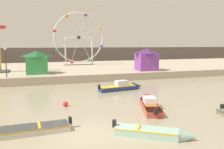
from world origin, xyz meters
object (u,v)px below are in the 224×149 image
(motorboat_pale_grey, at_px, (4,133))
(promenade_lamp_near, at_px, (6,58))
(motorboat_seafoam, at_px, (159,133))
(ferris_wheel_white_frame, at_px, (79,39))
(carnival_booth_purple_stall, at_px, (146,59))
(motorboat_faded_red, at_px, (149,103))
(motorboat_navy_blue, at_px, (123,87))
(mooring_buoy_orange, at_px, (65,104))
(carnival_booth_green_kiosk, at_px, (37,62))

(motorboat_pale_grey, xyz_separation_m, promenade_lamp_near, (-1.80, 17.81, 3.40))
(motorboat_seafoam, height_order, motorboat_pale_grey, motorboat_pale_grey)
(motorboat_seafoam, height_order, promenade_lamp_near, promenade_lamp_near)
(ferris_wheel_white_frame, bearing_deg, carnival_booth_purple_stall, -57.38)
(motorboat_faded_red, bearing_deg, motorboat_navy_blue, 14.41)
(ferris_wheel_white_frame, bearing_deg, motorboat_pale_grey, -107.15)
(motorboat_seafoam, relative_size, mooring_buoy_orange, 10.01)
(motorboat_seafoam, relative_size, ferris_wheel_white_frame, 0.41)
(motorboat_seafoam, distance_m, mooring_buoy_orange, 9.45)
(motorboat_seafoam, bearing_deg, motorboat_faded_red, 101.69)
(carnival_booth_green_kiosk, xyz_separation_m, mooring_buoy_orange, (2.24, -15.27, -2.57))
(motorboat_navy_blue, height_order, promenade_lamp_near, promenade_lamp_near)
(motorboat_pale_grey, xyz_separation_m, ferris_wheel_white_frame, (10.22, 33.11, 6.27))
(motorboat_pale_grey, bearing_deg, motorboat_faded_red, -166.86)
(motorboat_navy_blue, distance_m, motorboat_faded_red, 7.51)
(motorboat_pale_grey, height_order, carnival_booth_purple_stall, carnival_booth_purple_stall)
(promenade_lamp_near, bearing_deg, carnival_booth_purple_stall, 5.10)
(motorboat_navy_blue, relative_size, carnival_booth_purple_stall, 1.61)
(motorboat_pale_grey, xyz_separation_m, motorboat_navy_blue, (11.43, 10.66, 0.17))
(motorboat_faded_red, relative_size, carnival_booth_green_kiosk, 1.73)
(motorboat_pale_grey, distance_m, carnival_booth_purple_stall, 27.35)
(ferris_wheel_white_frame, bearing_deg, promenade_lamp_near, -128.16)
(ferris_wheel_white_frame, xyz_separation_m, carnival_booth_green_kiosk, (-8.30, -12.39, -3.67))
(ferris_wheel_white_frame, height_order, carnival_booth_purple_stall, ferris_wheel_white_frame)
(ferris_wheel_white_frame, height_order, carnival_booth_green_kiosk, ferris_wheel_white_frame)
(motorboat_faded_red, distance_m, promenade_lamp_near, 19.69)
(motorboat_pale_grey, relative_size, carnival_booth_purple_stall, 1.76)
(motorboat_pale_grey, distance_m, promenade_lamp_near, 18.22)
(carnival_booth_green_kiosk, relative_size, promenade_lamp_near, 0.89)
(motorboat_faded_red, height_order, mooring_buoy_orange, motorboat_faded_red)
(carnival_booth_purple_stall, distance_m, promenade_lamp_near, 20.73)
(motorboat_pale_grey, height_order, ferris_wheel_white_frame, ferris_wheel_white_frame)
(motorboat_pale_grey, bearing_deg, promenade_lamp_near, -87.20)
(motorboat_seafoam, xyz_separation_m, promenade_lamp_near, (-10.26, 20.78, 3.34))
(ferris_wheel_white_frame, xyz_separation_m, promenade_lamp_near, (-12.02, -15.30, -2.87))
(motorboat_navy_blue, height_order, motorboat_faded_red, motorboat_navy_blue)
(motorboat_navy_blue, xyz_separation_m, motorboat_faded_red, (-0.50, -7.50, -0.07))
(carnival_booth_purple_stall, bearing_deg, carnival_booth_green_kiosk, -179.35)
(promenade_lamp_near, bearing_deg, motorboat_navy_blue, -28.37)
(carnival_booth_purple_stall, bearing_deg, promenade_lamp_near, -170.64)
(motorboat_seafoam, xyz_separation_m, mooring_buoy_orange, (-4.30, 8.41, -0.04))
(motorboat_navy_blue, relative_size, motorboat_faded_red, 0.98)
(carnival_booth_purple_stall, bearing_deg, motorboat_seafoam, -110.39)
(carnival_booth_purple_stall, distance_m, mooring_buoy_orange, 20.61)
(ferris_wheel_white_frame, bearing_deg, mooring_buoy_orange, -102.36)
(carnival_booth_green_kiosk, xyz_separation_m, promenade_lamp_near, (-3.72, -2.91, 0.80))
(motorboat_seafoam, distance_m, motorboat_pale_grey, 8.96)
(promenade_lamp_near, xyz_separation_m, mooring_buoy_orange, (5.96, -12.37, -3.37))
(motorboat_seafoam, bearing_deg, motorboat_pale_grey, -165.71)
(carnival_booth_green_kiosk, relative_size, mooring_buoy_orange, 7.74)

